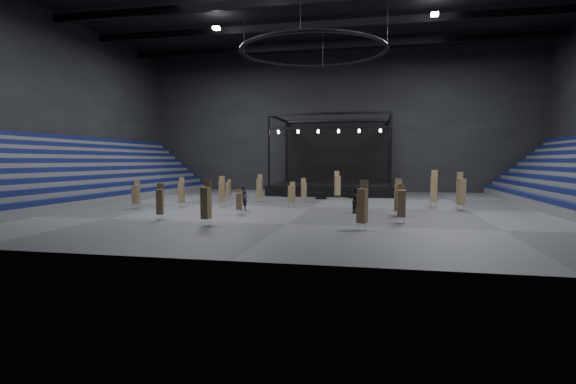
% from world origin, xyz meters
% --- Properties ---
extents(floor, '(50.00, 50.00, 0.00)m').
position_xyz_m(floor, '(0.00, 0.00, 0.00)').
color(floor, '#414143').
rests_on(floor, ground).
extents(wall_back, '(50.00, 0.20, 18.00)m').
position_xyz_m(wall_back, '(0.00, 21.00, 9.00)').
color(wall_back, black).
rests_on(wall_back, ground).
extents(wall_front, '(50.00, 0.20, 18.00)m').
position_xyz_m(wall_front, '(0.00, -21.00, 9.00)').
color(wall_front, black).
rests_on(wall_front, ground).
extents(wall_left, '(0.20, 42.00, 18.00)m').
position_xyz_m(wall_left, '(-25.00, 0.00, 9.00)').
color(wall_left, black).
rests_on(wall_left, ground).
extents(bleachers_left, '(7.20, 40.00, 6.40)m').
position_xyz_m(bleachers_left, '(-22.94, 0.00, 1.73)').
color(bleachers_left, '#515154').
rests_on(bleachers_left, floor).
extents(stage, '(14.00, 10.00, 9.20)m').
position_xyz_m(stage, '(0.00, 16.24, 1.45)').
color(stage, black).
rests_on(stage, floor).
extents(truss_ring, '(12.30, 12.30, 5.15)m').
position_xyz_m(truss_ring, '(-0.00, 0.00, 13.00)').
color(truss_ring, black).
rests_on(truss_ring, ceiling).
extents(flight_case_left, '(1.20, 0.85, 0.73)m').
position_xyz_m(flight_case_left, '(-4.28, 10.06, 0.36)').
color(flight_case_left, black).
rests_on(flight_case_left, floor).
extents(flight_case_mid, '(1.09, 0.57, 0.71)m').
position_xyz_m(flight_case_mid, '(-0.36, 7.99, 0.36)').
color(flight_case_mid, black).
rests_on(flight_case_mid, floor).
extents(flight_case_right, '(1.52, 1.06, 0.92)m').
position_xyz_m(flight_case_right, '(3.15, 9.74, 0.46)').
color(flight_case_right, black).
rests_on(flight_case_right, floor).
extents(chair_stack_0, '(0.50, 0.50, 2.55)m').
position_xyz_m(chair_stack_0, '(-10.94, -2.25, 1.29)').
color(chair_stack_0, silver).
rests_on(chair_stack_0, floor).
extents(chair_stack_1, '(0.54, 0.54, 2.67)m').
position_xyz_m(chair_stack_1, '(6.88, -4.88, 1.36)').
color(chair_stack_1, silver).
rests_on(chair_stack_1, floor).
extents(chair_stack_2, '(0.70, 0.70, 3.04)m').
position_xyz_m(chair_stack_2, '(11.92, 0.11, 1.54)').
color(chair_stack_2, silver).
rests_on(chair_stack_2, floor).
extents(chair_stack_3, '(0.57, 0.57, 2.17)m').
position_xyz_m(chair_stack_3, '(-1.71, -0.57, 1.15)').
color(chair_stack_3, silver).
rests_on(chair_stack_3, floor).
extents(chair_stack_4, '(0.65, 0.65, 2.85)m').
position_xyz_m(chair_stack_4, '(4.67, -11.99, 1.44)').
color(chair_stack_4, silver).
rests_on(chair_stack_4, floor).
extents(chair_stack_5, '(0.51, 0.51, 2.44)m').
position_xyz_m(chair_stack_5, '(-8.81, -10.04, 1.24)').
color(chair_stack_5, silver).
rests_on(chair_stack_5, floor).
extents(chair_stack_6, '(0.59, 0.59, 2.31)m').
position_xyz_m(chair_stack_6, '(-1.54, 4.45, 1.20)').
color(chair_stack_6, silver).
rests_on(chair_stack_6, floor).
extents(chair_stack_7, '(0.52, 0.52, 2.50)m').
position_xyz_m(chair_stack_7, '(6.94, -8.66, 1.30)').
color(chair_stack_7, silver).
rests_on(chair_stack_7, floor).
extents(chair_stack_8, '(0.49, 0.49, 2.01)m').
position_xyz_m(chair_stack_8, '(-9.86, 6.61, 1.05)').
color(chair_stack_8, silver).
rests_on(chair_stack_8, floor).
extents(chair_stack_9, '(0.49, 0.49, 1.89)m').
position_xyz_m(chair_stack_9, '(7.03, -5.34, 1.01)').
color(chair_stack_9, silver).
rests_on(chair_stack_9, floor).
extents(chair_stack_10, '(0.69, 0.69, 2.90)m').
position_xyz_m(chair_stack_10, '(1.30, 8.01, 1.47)').
color(chair_stack_10, silver).
rests_on(chair_stack_10, floor).
extents(chair_stack_11, '(0.63, 0.63, 3.16)m').
position_xyz_m(chair_stack_11, '(10.03, 1.71, 1.60)').
color(chair_stack_11, silver).
rests_on(chair_stack_11, floor).
extents(chair_stack_12, '(0.46, 0.46, 1.83)m').
position_xyz_m(chair_stack_12, '(-4.54, -6.06, 0.98)').
color(chair_stack_12, silver).
rests_on(chair_stack_12, floor).
extents(chair_stack_13, '(0.51, 0.51, 2.34)m').
position_xyz_m(chair_stack_13, '(-13.96, -4.33, 1.23)').
color(chair_stack_13, silver).
rests_on(chair_stack_13, floor).
extents(chair_stack_14, '(0.49, 0.49, 2.66)m').
position_xyz_m(chair_stack_14, '(-5.75, 3.86, 1.36)').
color(chair_stack_14, silver).
rests_on(chair_stack_14, floor).
extents(chair_stack_15, '(0.57, 0.57, 2.82)m').
position_xyz_m(chair_stack_15, '(-4.73, -11.99, 1.43)').
color(chair_stack_15, silver).
rests_on(chair_stack_15, floor).
extents(chair_stack_16, '(0.59, 0.59, 2.63)m').
position_xyz_m(chair_stack_16, '(-7.78, -0.99, 1.35)').
color(chair_stack_16, silver).
rests_on(chair_stack_16, floor).
extents(man_center, '(0.87, 0.73, 2.03)m').
position_xyz_m(man_center, '(-5.11, -3.49, 1.01)').
color(man_center, black).
rests_on(man_center, floor).
extents(crew_member, '(0.89, 1.05, 1.93)m').
position_xyz_m(crew_member, '(3.92, -3.70, 0.97)').
color(crew_member, black).
rests_on(crew_member, floor).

